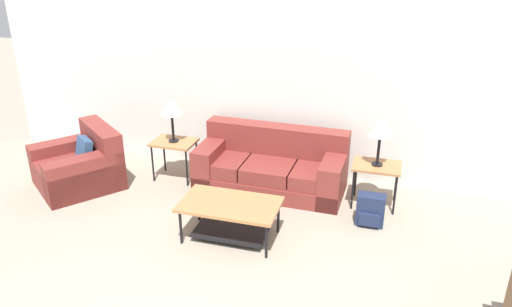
{
  "coord_description": "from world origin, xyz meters",
  "views": [
    {
      "loc": [
        1.34,
        -2.05,
        3.19
      ],
      "look_at": [
        -0.2,
        3.19,
        0.8
      ],
      "focal_mm": 35.0,
      "sensor_mm": 36.0,
      "label": 1
    }
  ],
  "objects_px": {
    "coffee_table": "(230,212)",
    "side_table_left": "(174,145)",
    "table_lamp_right": "(381,128)",
    "armchair": "(80,166)",
    "table_lamp_left": "(171,107)",
    "couch": "(271,168)",
    "backpack": "(370,210)",
    "side_table_right": "(376,169)"
  },
  "relations": [
    {
      "from": "side_table_left",
      "to": "backpack",
      "type": "xyz_separation_m",
      "value": [
        2.76,
        -0.5,
        -0.32
      ]
    },
    {
      "from": "armchair",
      "to": "table_lamp_right",
      "type": "distance_m",
      "value": 4.05
    },
    {
      "from": "side_table_right",
      "to": "coffee_table",
      "type": "bearing_deg",
      "value": -140.58
    },
    {
      "from": "side_table_left",
      "to": "side_table_right",
      "type": "distance_m",
      "value": 2.77
    },
    {
      "from": "coffee_table",
      "to": "side_table_left",
      "type": "distance_m",
      "value": 1.78
    },
    {
      "from": "couch",
      "to": "armchair",
      "type": "xyz_separation_m",
      "value": [
        -2.55,
        -0.66,
        -0.01
      ]
    },
    {
      "from": "table_lamp_left",
      "to": "coffee_table",
      "type": "bearing_deg",
      "value": -44.72
    },
    {
      "from": "couch",
      "to": "coffee_table",
      "type": "xyz_separation_m",
      "value": [
        -0.13,
        -1.34,
        0.04
      ]
    },
    {
      "from": "armchair",
      "to": "table_lamp_left",
      "type": "height_order",
      "value": "table_lamp_left"
    },
    {
      "from": "couch",
      "to": "armchair",
      "type": "bearing_deg",
      "value": -165.56
    },
    {
      "from": "coffee_table",
      "to": "couch",
      "type": "bearing_deg",
      "value": 84.46
    },
    {
      "from": "side_table_right",
      "to": "backpack",
      "type": "relative_size",
      "value": 1.52
    },
    {
      "from": "couch",
      "to": "armchair",
      "type": "height_order",
      "value": "couch"
    },
    {
      "from": "side_table_left",
      "to": "backpack",
      "type": "bearing_deg",
      "value": -10.21
    },
    {
      "from": "coffee_table",
      "to": "side_table_left",
      "type": "xyz_separation_m",
      "value": [
        -1.26,
        1.24,
        0.17
      ]
    },
    {
      "from": "armchair",
      "to": "backpack",
      "type": "xyz_separation_m",
      "value": [
        3.92,
        0.06,
        -0.09
      ]
    },
    {
      "from": "side_table_left",
      "to": "side_table_right",
      "type": "relative_size",
      "value": 1.0
    },
    {
      "from": "side_table_right",
      "to": "table_lamp_right",
      "type": "height_order",
      "value": "table_lamp_right"
    },
    {
      "from": "side_table_left",
      "to": "table_lamp_left",
      "type": "xyz_separation_m",
      "value": [
        0.0,
        -0.0,
        0.55
      ]
    },
    {
      "from": "side_table_left",
      "to": "table_lamp_right",
      "type": "bearing_deg",
      "value": -0.0
    },
    {
      "from": "side_table_right",
      "to": "table_lamp_left",
      "type": "height_order",
      "value": "table_lamp_left"
    },
    {
      "from": "coffee_table",
      "to": "table_lamp_left",
      "type": "relative_size",
      "value": 1.79
    },
    {
      "from": "couch",
      "to": "table_lamp_right",
      "type": "xyz_separation_m",
      "value": [
        1.38,
        -0.09,
        0.76
      ]
    },
    {
      "from": "side_table_left",
      "to": "side_table_right",
      "type": "bearing_deg",
      "value": 0.0
    },
    {
      "from": "armchair",
      "to": "table_lamp_right",
      "type": "height_order",
      "value": "table_lamp_right"
    },
    {
      "from": "side_table_right",
      "to": "backpack",
      "type": "xyz_separation_m",
      "value": [
        -0.01,
        -0.5,
        -0.32
      ]
    },
    {
      "from": "side_table_right",
      "to": "table_lamp_left",
      "type": "distance_m",
      "value": 2.83
    },
    {
      "from": "couch",
      "to": "table_lamp_left",
      "type": "distance_m",
      "value": 1.59
    },
    {
      "from": "couch",
      "to": "table_lamp_right",
      "type": "height_order",
      "value": "table_lamp_right"
    },
    {
      "from": "side_table_left",
      "to": "table_lamp_right",
      "type": "height_order",
      "value": "table_lamp_right"
    },
    {
      "from": "coffee_table",
      "to": "table_lamp_left",
      "type": "height_order",
      "value": "table_lamp_left"
    },
    {
      "from": "side_table_left",
      "to": "backpack",
      "type": "height_order",
      "value": "side_table_left"
    },
    {
      "from": "couch",
      "to": "armchair",
      "type": "distance_m",
      "value": 2.63
    },
    {
      "from": "coffee_table",
      "to": "backpack",
      "type": "height_order",
      "value": "coffee_table"
    },
    {
      "from": "table_lamp_left",
      "to": "side_table_right",
      "type": "bearing_deg",
      "value": 0.0
    },
    {
      "from": "side_table_right",
      "to": "table_lamp_right",
      "type": "bearing_deg",
      "value": -101.31
    },
    {
      "from": "coffee_table",
      "to": "side_table_right",
      "type": "distance_m",
      "value": 1.97
    },
    {
      "from": "couch",
      "to": "backpack",
      "type": "xyz_separation_m",
      "value": [
        1.38,
        -0.59,
        -0.11
      ]
    },
    {
      "from": "coffee_table",
      "to": "table_lamp_right",
      "type": "height_order",
      "value": "table_lamp_right"
    },
    {
      "from": "table_lamp_right",
      "to": "armchair",
      "type": "bearing_deg",
      "value": -171.87
    },
    {
      "from": "side_table_right",
      "to": "side_table_left",
      "type": "bearing_deg",
      "value": 180.0
    },
    {
      "from": "table_lamp_left",
      "to": "side_table_left",
      "type": "bearing_deg",
      "value": 95.71
    }
  ]
}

